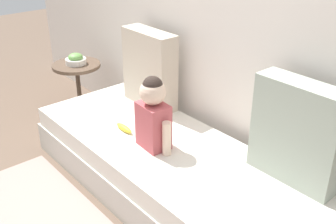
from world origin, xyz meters
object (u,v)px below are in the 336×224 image
(couch, at_px, (174,174))
(fruit_bowl, at_px, (76,60))
(throw_pillow_right, at_px, (297,133))
(toddler, at_px, (153,113))
(throw_pillow_left, at_px, (150,69))
(banana, at_px, (124,128))
(side_table, at_px, (77,75))

(couch, relative_size, fruit_bowl, 12.55)
(throw_pillow_right, xyz_separation_m, toddler, (-0.78, -0.38, -0.05))
(throw_pillow_left, bearing_deg, couch, -25.88)
(toddler, bearing_deg, banana, -174.46)
(throw_pillow_right, relative_size, toddler, 1.21)
(banana, bearing_deg, toddler, 5.54)
(banana, xyz_separation_m, fruit_bowl, (-1.12, 0.26, 0.14))
(toddler, bearing_deg, throw_pillow_right, 26.08)
(fruit_bowl, bearing_deg, couch, -6.11)
(throw_pillow_left, height_order, fruit_bowl, throw_pillow_left)
(throw_pillow_left, relative_size, banana, 3.45)
(couch, relative_size, throw_pillow_left, 4.02)
(throw_pillow_left, distance_m, fruit_bowl, 0.92)
(throw_pillow_left, relative_size, toddler, 1.21)
(couch, xyz_separation_m, toddler, (-0.13, -0.07, 0.43))
(couch, xyz_separation_m, throw_pillow_left, (-0.65, 0.31, 0.48))
(couch, height_order, side_table, side_table)
(throw_pillow_left, xyz_separation_m, banana, (0.22, -0.41, -0.27))
(side_table, bearing_deg, fruit_bowl, 0.00)
(couch, distance_m, fruit_bowl, 1.59)
(toddler, bearing_deg, side_table, 170.67)
(throw_pillow_left, height_order, toddler, throw_pillow_left)
(throw_pillow_right, relative_size, side_table, 1.20)
(throw_pillow_left, distance_m, toddler, 0.64)
(throw_pillow_right, bearing_deg, toddler, -153.92)
(throw_pillow_right, height_order, fruit_bowl, throw_pillow_right)
(throw_pillow_right, distance_m, fruit_bowl, 2.20)
(throw_pillow_right, bearing_deg, banana, -159.08)
(throw_pillow_left, bearing_deg, toddler, -36.37)
(throw_pillow_left, xyz_separation_m, fruit_bowl, (-0.90, -0.15, -0.13))
(throw_pillow_left, distance_m, throw_pillow_right, 1.29)
(couch, bearing_deg, banana, -167.34)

